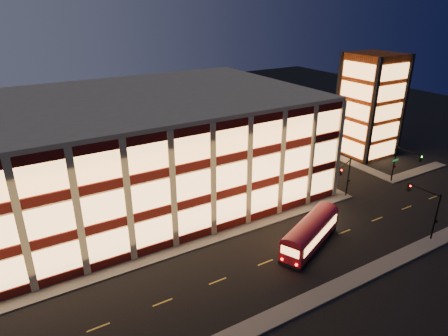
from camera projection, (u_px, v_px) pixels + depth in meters
ground at (206, 246)px, 46.02m from camera, size 200.00×200.00×0.00m
sidewalk_office_south at (179, 249)px, 45.35m from camera, size 54.00×2.00×0.15m
sidewalk_office_east at (274, 161)px, 70.36m from camera, size 2.00×30.00×0.15m
sidewalk_tower_south at (416, 172)px, 65.83m from camera, size 14.00×2.00×0.15m
sidewalk_tower_west at (320, 150)px, 75.60m from camera, size 2.00×30.00×0.15m
sidewalk_near at (276, 316)px, 35.73m from camera, size 100.00×2.00×0.15m
office_building at (128, 149)px, 55.17m from camera, size 50.45×30.45×14.50m
stair_tower at (370, 105)px, 71.00m from camera, size 8.60×8.60×18.00m
traffic_signal_far at (346, 173)px, 55.19m from camera, size 3.79×1.87×6.00m
traffic_signal_right at (403, 160)px, 59.89m from camera, size 1.20×4.37×6.00m
traffic_signal_near at (426, 204)px, 46.91m from camera, size 0.32×4.45×6.00m
trolley_bus at (310, 232)px, 45.29m from camera, size 10.54×6.57×3.52m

